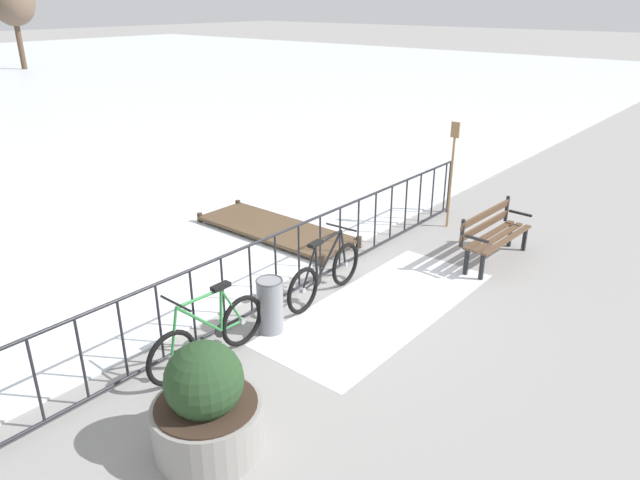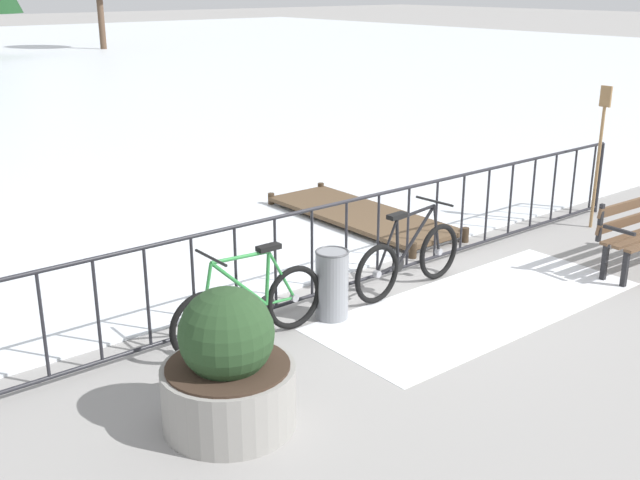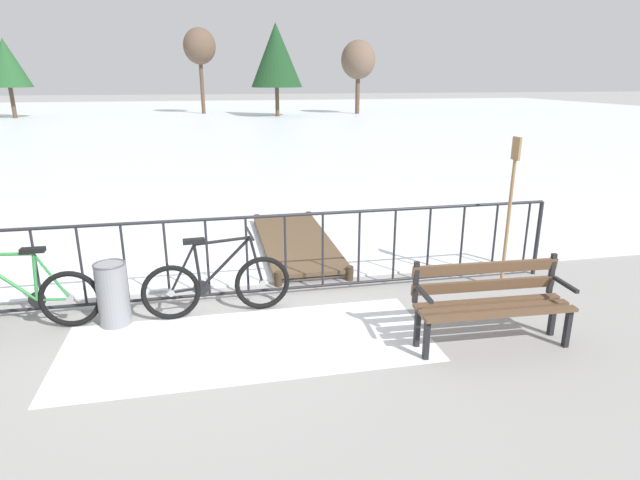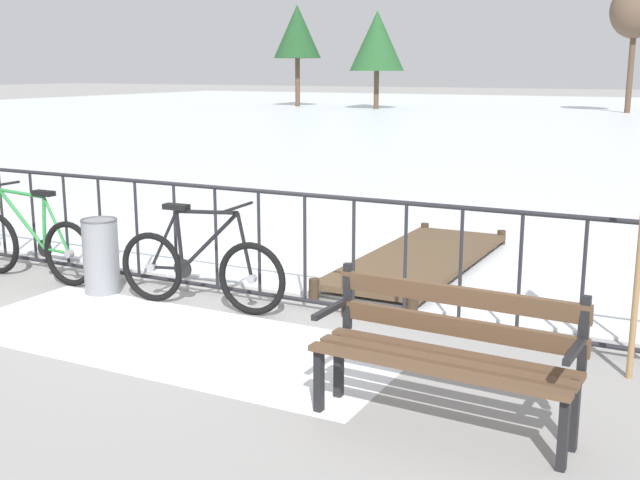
{
  "view_description": "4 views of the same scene",
  "coord_description": "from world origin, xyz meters",
  "px_view_note": "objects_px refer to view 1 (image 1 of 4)",
  "views": [
    {
      "loc": [
        -5.67,
        -5.11,
        4.0
      ],
      "look_at": [
        0.28,
        -0.16,
        0.78
      ],
      "focal_mm": 32.67,
      "sensor_mm": 36.0,
      "label": 1
    },
    {
      "loc": [
        -5.72,
        -6.0,
        3.3
      ],
      "look_at": [
        -0.89,
        -0.05,
        0.71
      ],
      "focal_mm": 43.05,
      "sensor_mm": 36.0,
      "label": 2
    },
    {
      "loc": [
        0.11,
        -6.13,
        2.68
      ],
      "look_at": [
        1.34,
        -0.32,
        0.8
      ],
      "focal_mm": 29.19,
      "sensor_mm": 36.0,
      "label": 3
    },
    {
      "loc": [
        4.22,
        -6.02,
        2.14
      ],
      "look_at": [
        0.92,
        0.38,
        0.56
      ],
      "focal_mm": 44.14,
      "sensor_mm": 36.0,
      "label": 4
    }
  ],
  "objects_px": {
    "oar_upright": "(452,168)",
    "bicycle_second": "(209,335)",
    "bicycle_near_railing": "(325,274)",
    "trash_bin": "(270,305)",
    "planter_with_shrub": "(206,407)",
    "park_bench": "(493,231)"
  },
  "relations": [
    {
      "from": "planter_with_shrub",
      "to": "park_bench",
      "type": "bearing_deg",
      "value": -1.93
    },
    {
      "from": "planter_with_shrub",
      "to": "trash_bin",
      "type": "relative_size",
      "value": 1.57
    },
    {
      "from": "park_bench",
      "to": "oar_upright",
      "type": "relative_size",
      "value": 0.82
    },
    {
      "from": "bicycle_near_railing",
      "to": "trash_bin",
      "type": "bearing_deg",
      "value": -178.42
    },
    {
      "from": "park_bench",
      "to": "trash_bin",
      "type": "xyz_separation_m",
      "value": [
        -3.89,
        1.24,
        -0.14
      ]
    },
    {
      "from": "bicycle_near_railing",
      "to": "planter_with_shrub",
      "type": "bearing_deg",
      "value": -160.59
    },
    {
      "from": "bicycle_near_railing",
      "to": "planter_with_shrub",
      "type": "height_order",
      "value": "planter_with_shrub"
    },
    {
      "from": "bicycle_near_railing",
      "to": "oar_upright",
      "type": "relative_size",
      "value": 0.86
    },
    {
      "from": "park_bench",
      "to": "trash_bin",
      "type": "relative_size",
      "value": 2.21
    },
    {
      "from": "bicycle_near_railing",
      "to": "park_bench",
      "type": "relative_size",
      "value": 1.06
    },
    {
      "from": "park_bench",
      "to": "trash_bin",
      "type": "bearing_deg",
      "value": 162.29
    },
    {
      "from": "bicycle_near_railing",
      "to": "planter_with_shrub",
      "type": "xyz_separation_m",
      "value": [
        -3.06,
        -1.08,
        0.11
      ]
    },
    {
      "from": "bicycle_second",
      "to": "oar_upright",
      "type": "distance_m",
      "value": 5.85
    },
    {
      "from": "bicycle_near_railing",
      "to": "bicycle_second",
      "type": "height_order",
      "value": "same"
    },
    {
      "from": "planter_with_shrub",
      "to": "oar_upright",
      "type": "relative_size",
      "value": 0.58
    },
    {
      "from": "planter_with_shrub",
      "to": "trash_bin",
      "type": "xyz_separation_m",
      "value": [
        1.92,
        1.05,
        -0.1
      ]
    },
    {
      "from": "bicycle_near_railing",
      "to": "trash_bin",
      "type": "relative_size",
      "value": 2.34
    },
    {
      "from": "bicycle_near_railing",
      "to": "bicycle_second",
      "type": "xyz_separation_m",
      "value": [
        -2.12,
        0.01,
        0.0
      ]
    },
    {
      "from": "bicycle_near_railing",
      "to": "trash_bin",
      "type": "xyz_separation_m",
      "value": [
        -1.15,
        -0.03,
        0.0
      ]
    },
    {
      "from": "oar_upright",
      "to": "bicycle_second",
      "type": "bearing_deg",
      "value": -179.94
    },
    {
      "from": "trash_bin",
      "to": "oar_upright",
      "type": "relative_size",
      "value": 0.37
    },
    {
      "from": "bicycle_second",
      "to": "planter_with_shrub",
      "type": "bearing_deg",
      "value": -130.78
    }
  ]
}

